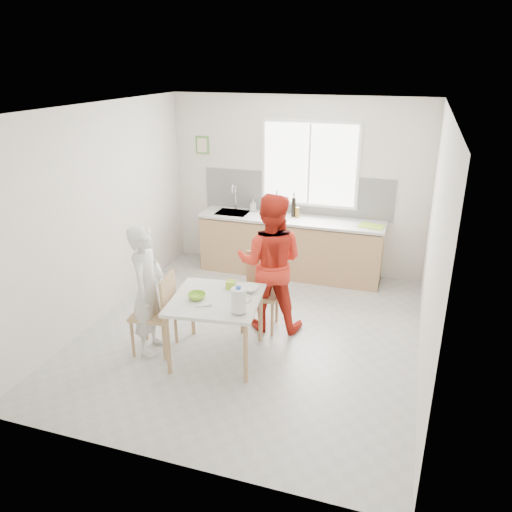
# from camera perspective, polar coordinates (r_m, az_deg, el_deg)

# --- Properties ---
(ground) EXTENTS (4.50, 4.50, 0.00)m
(ground) POSITION_cam_1_polar(r_m,az_deg,el_deg) (6.28, -0.62, -8.75)
(ground) COLOR #B7B7B2
(ground) RESTS_ON ground
(room_shell) EXTENTS (4.50, 4.50, 4.50)m
(room_shell) POSITION_cam_1_polar(r_m,az_deg,el_deg) (5.64, -0.69, 5.84)
(room_shell) COLOR silver
(room_shell) RESTS_ON ground
(window) EXTENTS (1.50, 0.06, 1.30)m
(window) POSITION_cam_1_polar(r_m,az_deg,el_deg) (7.67, 6.15, 10.38)
(window) COLOR white
(window) RESTS_ON room_shell
(backsplash) EXTENTS (3.00, 0.02, 0.65)m
(backsplash) POSITION_cam_1_polar(r_m,az_deg,el_deg) (7.83, 4.59, 7.09)
(backsplash) COLOR white
(backsplash) RESTS_ON room_shell
(picture_frame) EXTENTS (0.22, 0.03, 0.28)m
(picture_frame) POSITION_cam_1_polar(r_m,az_deg,el_deg) (8.17, -6.16, 12.49)
(picture_frame) COLOR #5A9342
(picture_frame) RESTS_ON room_shell
(kitchen_counter) EXTENTS (2.84, 0.64, 1.37)m
(kitchen_counter) POSITION_cam_1_polar(r_m,az_deg,el_deg) (7.80, 3.88, 0.85)
(kitchen_counter) COLOR tan
(kitchen_counter) RESTS_ON ground
(dining_table) EXTENTS (1.07, 1.07, 0.74)m
(dining_table) POSITION_cam_1_polar(r_m,az_deg,el_deg) (5.52, -4.58, -5.54)
(dining_table) COLOR silver
(dining_table) RESTS_ON ground
(chair_left) EXTENTS (0.49, 0.49, 0.96)m
(chair_left) POSITION_cam_1_polar(r_m,az_deg,el_deg) (5.79, -11.06, -6.07)
(chair_left) COLOR tan
(chair_left) RESTS_ON ground
(chair_far) EXTENTS (0.49, 0.49, 0.95)m
(chair_far) POSITION_cam_1_polar(r_m,az_deg,el_deg) (6.23, 0.56, -3.58)
(chair_far) COLOR tan
(chair_far) RESTS_ON ground
(person_white) EXTENTS (0.43, 0.59, 1.52)m
(person_white) POSITION_cam_1_polar(r_m,az_deg,el_deg) (5.73, -12.24, -3.87)
(person_white) COLOR white
(person_white) RESTS_ON ground
(person_red) EXTENTS (0.92, 0.75, 1.73)m
(person_red) POSITION_cam_1_polar(r_m,az_deg,el_deg) (6.06, 1.64, -0.80)
(person_red) COLOR red
(person_red) RESTS_ON ground
(bowl_green) EXTENTS (0.22, 0.22, 0.06)m
(bowl_green) POSITION_cam_1_polar(r_m,az_deg,el_deg) (5.49, -6.78, -4.58)
(bowl_green) COLOR #86CA2E
(bowl_green) RESTS_ON dining_table
(bowl_white) EXTENTS (0.26, 0.26, 0.06)m
(bowl_white) POSITION_cam_1_polar(r_m,az_deg,el_deg) (5.63, -0.99, -3.74)
(bowl_white) COLOR white
(bowl_white) RESTS_ON dining_table
(milk_jug) EXTENTS (0.22, 0.16, 0.28)m
(milk_jug) POSITION_cam_1_polar(r_m,az_deg,el_deg) (5.11, -1.97, -5.02)
(milk_jug) COLOR white
(milk_jug) RESTS_ON dining_table
(green_box) EXTENTS (0.11, 0.11, 0.09)m
(green_box) POSITION_cam_1_polar(r_m,az_deg,el_deg) (5.69, -2.91, -3.29)
(green_box) COLOR #9CCD2F
(green_box) RESTS_ON dining_table
(spoon) EXTENTS (0.15, 0.08, 0.01)m
(spoon) POSITION_cam_1_polar(r_m,az_deg,el_deg) (5.32, -6.07, -5.69)
(spoon) COLOR #A5A5AA
(spoon) RESTS_ON dining_table
(cutting_board) EXTENTS (0.40, 0.32, 0.01)m
(cutting_board) POSITION_cam_1_polar(r_m,az_deg,el_deg) (7.41, 13.05, 3.35)
(cutting_board) COLOR #9DD431
(cutting_board) RESTS_ON kitchen_counter
(wine_bottle_a) EXTENTS (0.07, 0.07, 0.32)m
(wine_bottle_a) POSITION_cam_1_polar(r_m,az_deg,el_deg) (7.71, 2.38, 5.79)
(wine_bottle_a) COLOR black
(wine_bottle_a) RESTS_ON kitchen_counter
(wine_bottle_b) EXTENTS (0.07, 0.07, 0.30)m
(wine_bottle_b) POSITION_cam_1_polar(r_m,az_deg,el_deg) (7.67, 4.33, 5.60)
(wine_bottle_b) COLOR black
(wine_bottle_b) RESTS_ON kitchen_counter
(jar_amber) EXTENTS (0.06, 0.06, 0.16)m
(jar_amber) POSITION_cam_1_polar(r_m,az_deg,el_deg) (7.65, 4.73, 4.99)
(jar_amber) COLOR olive
(jar_amber) RESTS_ON kitchen_counter
(soap_bottle) EXTENTS (0.10, 0.10, 0.19)m
(soap_bottle) POSITION_cam_1_polar(r_m,az_deg,el_deg) (7.96, -0.32, 5.83)
(soap_bottle) COLOR #999999
(soap_bottle) RESTS_ON kitchen_counter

